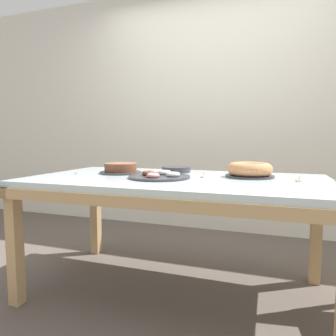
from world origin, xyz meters
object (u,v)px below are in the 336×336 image
cake_golden_bundt (250,170)px  tealight_right_edge (299,180)px  pastry_platter (160,176)px  plate_stack (176,169)px  cake_chocolate_round (121,169)px  tealight_near_cakes (204,176)px  tealight_centre (78,173)px

cake_golden_bundt → tealight_right_edge: (0.28, -0.14, -0.03)m
pastry_platter → plate_stack: (-0.00, 0.35, 0.01)m
cake_chocolate_round → plate_stack: 0.40m
tealight_near_cakes → tealight_centre: bearing=-174.7°
cake_chocolate_round → plate_stack: size_ratio=1.39×
cake_golden_bundt → plate_stack: bearing=166.4°
cake_chocolate_round → tealight_right_edge: 1.15m
tealight_near_cakes → tealight_centre: 0.86m
pastry_platter → tealight_centre: pastry_platter is taller
pastry_platter → tealight_right_edge: bearing=6.3°
cake_golden_bundt → tealight_centre: size_ratio=7.52×
pastry_platter → tealight_centre: size_ratio=9.49×
cake_chocolate_round → pastry_platter: 0.38m
plate_stack → tealight_centre: (-0.60, -0.33, -0.01)m
tealight_right_edge → plate_stack: bearing=161.7°
plate_stack → tealight_centre: plate_stack is taller
cake_chocolate_round → tealight_centre: bearing=-151.4°
pastry_platter → cake_golden_bundt: bearing=23.3°
cake_golden_bundt → tealight_near_cakes: cake_golden_bundt is taller
tealight_right_edge → tealight_centre: 1.40m
pastry_platter → tealight_right_edge: 0.80m
tealight_centre → tealight_near_cakes: bearing=5.3°
plate_stack → tealight_near_cakes: size_ratio=5.25×
tealight_near_cakes → tealight_centre: (-0.85, -0.08, 0.00)m
cake_golden_bundt → tealight_near_cakes: size_ratio=7.52×
cake_golden_bundt → plate_stack: size_ratio=1.43×
cake_golden_bundt → pastry_platter: cake_golden_bundt is taller
plate_stack → tealight_right_edge: (0.80, -0.26, -0.01)m
cake_chocolate_round → pastry_platter: cake_chocolate_round is taller
cake_golden_bundt → tealight_right_edge: cake_golden_bundt is taller
tealight_right_edge → tealight_centre: size_ratio=1.00×
cake_chocolate_round → cake_golden_bundt: bearing=4.5°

